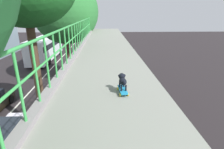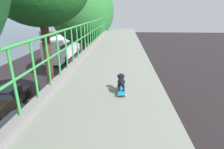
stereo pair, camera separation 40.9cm
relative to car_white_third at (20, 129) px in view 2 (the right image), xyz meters
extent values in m
cylinder|color=gray|center=(5.20, -2.21, 1.70)|extent=(1.35, 1.35, 4.72)
cube|color=gray|center=(5.20, -4.81, 4.25)|extent=(2.65, 31.60, 0.38)
cube|color=gray|center=(3.93, -4.81, 4.49)|extent=(0.20, 30.02, 0.10)
cylinder|color=green|center=(3.93, -4.81, 5.65)|extent=(0.06, 30.02, 0.06)
cylinder|color=green|center=(3.93, -4.81, 5.15)|extent=(0.04, 30.02, 0.04)
cylinder|color=green|center=(3.93, -5.45, 5.10)|extent=(0.04, 0.04, 1.10)
cylinder|color=green|center=(3.93, -4.81, 5.10)|extent=(0.04, 0.04, 1.10)
cylinder|color=green|center=(3.93, -4.18, 5.10)|extent=(0.04, 0.04, 1.10)
cylinder|color=green|center=(3.93, -3.54, 5.10)|extent=(0.04, 0.04, 1.10)
cylinder|color=green|center=(3.93, -2.91, 5.10)|extent=(0.04, 0.04, 1.10)
cylinder|color=green|center=(3.93, -2.27, 5.10)|extent=(0.04, 0.04, 1.10)
cylinder|color=green|center=(3.93, -1.64, 5.10)|extent=(0.04, 0.04, 1.10)
cylinder|color=green|center=(3.93, -1.00, 5.10)|extent=(0.04, 0.04, 1.10)
cylinder|color=green|center=(3.93, -0.37, 5.10)|extent=(0.04, 0.04, 1.10)
cylinder|color=green|center=(3.93, 0.27, 5.10)|extent=(0.04, 0.04, 1.10)
cylinder|color=green|center=(3.93, 0.90, 5.10)|extent=(0.04, 0.04, 1.10)
cylinder|color=green|center=(3.93, 1.54, 5.10)|extent=(0.04, 0.04, 1.10)
cylinder|color=green|center=(3.93, 2.17, 5.10)|extent=(0.04, 0.04, 1.10)
cylinder|color=green|center=(3.93, 2.81, 5.10)|extent=(0.04, 0.04, 1.10)
cylinder|color=green|center=(3.93, 3.45, 5.10)|extent=(0.04, 0.04, 1.10)
cylinder|color=green|center=(3.93, 4.08, 5.10)|extent=(0.04, 0.04, 1.10)
cylinder|color=green|center=(3.93, 4.72, 5.10)|extent=(0.04, 0.04, 1.10)
cylinder|color=green|center=(3.93, 5.35, 5.10)|extent=(0.04, 0.04, 1.10)
cylinder|color=green|center=(3.93, 5.99, 5.10)|extent=(0.04, 0.04, 1.10)
cylinder|color=green|center=(3.93, 6.62, 5.10)|extent=(0.04, 0.04, 1.10)
cylinder|color=green|center=(3.93, 7.26, 5.10)|extent=(0.04, 0.04, 1.10)
cylinder|color=green|center=(3.93, 7.89, 5.10)|extent=(0.04, 0.04, 1.10)
cylinder|color=green|center=(3.93, 8.53, 5.10)|extent=(0.04, 0.04, 1.10)
cylinder|color=green|center=(3.93, 9.16, 5.10)|extent=(0.04, 0.04, 1.10)
cylinder|color=green|center=(3.93, 9.80, 5.10)|extent=(0.04, 0.04, 1.10)
cube|color=silver|center=(0.00, 0.10, -0.16)|extent=(1.82, 3.96, 0.58)
cube|color=#1E232B|center=(0.00, -0.24, 0.43)|extent=(1.56, 1.93, 0.60)
cylinder|color=black|center=(0.87, 1.31, -0.36)|extent=(0.19, 0.60, 0.60)
cylinder|color=black|center=(-0.87, 1.31, -0.36)|extent=(0.19, 0.60, 0.60)
cube|color=black|center=(-3.11, 3.56, -0.15)|extent=(1.81, 3.95, 0.66)
cube|color=#1E232B|center=(-3.11, 3.67, 0.48)|extent=(1.54, 1.65, 0.59)
cylinder|color=black|center=(-2.24, 2.27, -0.34)|extent=(0.21, 0.64, 0.64)
cylinder|color=black|center=(-2.24, 4.85, -0.34)|extent=(0.21, 0.64, 0.64)
cylinder|color=black|center=(-3.98, 4.85, -0.34)|extent=(0.21, 0.64, 0.64)
cube|color=white|center=(-3.54, 18.36, 1.12)|extent=(2.39, 10.13, 3.00)
cube|color=black|center=(-3.54, 18.36, 1.64)|extent=(2.41, 9.32, 0.70)
cylinder|color=black|center=(-2.39, 21.91, -0.18)|extent=(0.28, 0.96, 0.96)
cylinder|color=black|center=(-4.68, 21.91, -0.18)|extent=(0.28, 0.96, 0.96)
cylinder|color=black|center=(-2.39, 15.58, -0.18)|extent=(0.28, 0.96, 0.96)
cylinder|color=black|center=(-4.68, 15.58, -0.18)|extent=(0.28, 0.96, 0.96)
cylinder|color=#4D3827|center=(1.62, 1.01, 2.73)|extent=(0.40, 0.40, 6.79)
cylinder|color=brown|center=(1.71, 9.05, 1.93)|extent=(0.43, 0.43, 5.18)
ellipsoid|color=#2E7936|center=(1.71, 9.05, 6.13)|extent=(5.83, 5.83, 5.72)
cube|color=#208EC5|center=(5.53, -4.31, 4.52)|extent=(0.19, 0.50, 0.02)
cylinder|color=yellow|center=(5.60, -4.14, 4.48)|extent=(0.03, 0.07, 0.07)
cylinder|color=yellow|center=(5.43, -4.16, 4.48)|extent=(0.03, 0.07, 0.07)
cylinder|color=yellow|center=(5.63, -4.46, 4.48)|extent=(0.03, 0.07, 0.07)
cylinder|color=yellow|center=(5.46, -4.47, 4.48)|extent=(0.03, 0.07, 0.07)
cylinder|color=black|center=(5.57, -4.17, 4.60)|extent=(0.04, 0.04, 0.13)
cylinder|color=black|center=(5.48, -4.18, 4.60)|extent=(0.04, 0.04, 0.13)
cylinder|color=black|center=(5.59, -4.39, 4.60)|extent=(0.04, 0.04, 0.13)
cylinder|color=black|center=(5.50, -4.40, 4.60)|extent=(0.04, 0.04, 0.13)
ellipsoid|color=black|center=(5.53, -4.29, 4.71)|extent=(0.18, 0.31, 0.14)
sphere|color=black|center=(5.52, -4.16, 4.78)|extent=(0.14, 0.14, 0.14)
ellipsoid|color=black|center=(5.52, -4.10, 4.77)|extent=(0.06, 0.07, 0.04)
sphere|color=black|center=(5.58, -4.16, 4.80)|extent=(0.06, 0.06, 0.06)
sphere|color=black|center=(5.47, -4.17, 4.80)|extent=(0.06, 0.06, 0.06)
sphere|color=black|center=(5.55, -4.44, 4.75)|extent=(0.07, 0.07, 0.07)
camera|label=1|loc=(5.16, -7.83, 6.13)|focal=28.45mm
camera|label=2|loc=(5.56, -7.82, 6.13)|focal=28.45mm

